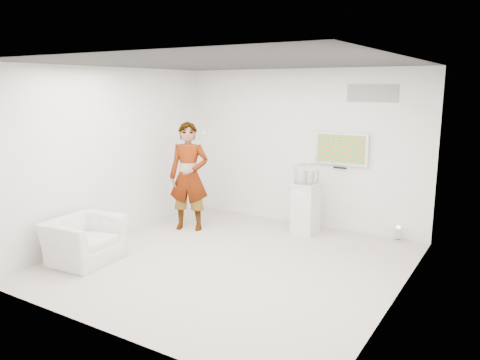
{
  "coord_description": "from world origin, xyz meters",
  "views": [
    {
      "loc": [
        3.74,
        -5.76,
        2.68
      ],
      "look_at": [
        -0.19,
        0.6,
        1.17
      ],
      "focal_mm": 35.0,
      "sensor_mm": 36.0,
      "label": 1
    }
  ],
  "objects_px": {
    "armchair": "(83,240)",
    "pedestal": "(306,208)",
    "tv": "(341,149)",
    "person": "(189,177)",
    "floor_uplight": "(398,234)"
  },
  "relations": [
    {
      "from": "tv",
      "to": "pedestal",
      "type": "xyz_separation_m",
      "value": [
        -0.46,
        -0.5,
        -1.08
      ]
    },
    {
      "from": "person",
      "to": "armchair",
      "type": "relative_size",
      "value": 1.94
    },
    {
      "from": "armchair",
      "to": "pedestal",
      "type": "distance_m",
      "value": 3.9
    },
    {
      "from": "armchair",
      "to": "pedestal",
      "type": "relative_size",
      "value": 1.11
    },
    {
      "from": "pedestal",
      "to": "floor_uplight",
      "type": "bearing_deg",
      "value": 13.97
    },
    {
      "from": "tv",
      "to": "armchair",
      "type": "height_order",
      "value": "tv"
    },
    {
      "from": "floor_uplight",
      "to": "person",
      "type": "bearing_deg",
      "value": -159.8
    },
    {
      "from": "pedestal",
      "to": "floor_uplight",
      "type": "height_order",
      "value": "pedestal"
    },
    {
      "from": "pedestal",
      "to": "floor_uplight",
      "type": "relative_size",
      "value": 3.37
    },
    {
      "from": "armchair",
      "to": "pedestal",
      "type": "height_order",
      "value": "pedestal"
    },
    {
      "from": "person",
      "to": "pedestal",
      "type": "distance_m",
      "value": 2.24
    },
    {
      "from": "tv",
      "to": "person",
      "type": "distance_m",
      "value": 2.87
    },
    {
      "from": "pedestal",
      "to": "floor_uplight",
      "type": "xyz_separation_m",
      "value": [
        1.59,
        0.39,
        -0.33
      ]
    },
    {
      "from": "pedestal",
      "to": "person",
      "type": "bearing_deg",
      "value": -155.11
    },
    {
      "from": "tv",
      "to": "floor_uplight",
      "type": "height_order",
      "value": "tv"
    }
  ]
}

